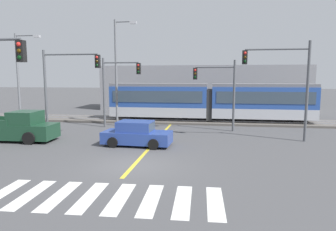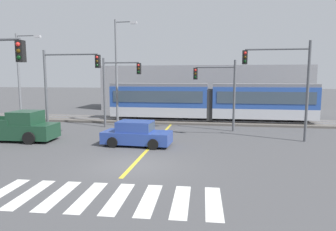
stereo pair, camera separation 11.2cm
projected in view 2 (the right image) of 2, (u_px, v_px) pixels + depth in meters
ground_plane at (133, 165)px, 14.33m from camera, size 200.00×200.00×0.00m
track_bed at (174, 121)px, 28.49m from camera, size 120.00×4.00×0.18m
rail_near at (173, 120)px, 27.77m from camera, size 120.00×0.08×0.10m
rail_far at (175, 118)px, 29.18m from camera, size 120.00×0.08×0.10m
light_rail_tram at (210, 100)px, 27.71m from camera, size 18.50×2.64×3.43m
crosswalk_stripe_0 at (1, 193)px, 10.96m from camera, size 0.67×2.82×0.01m
crosswalk_stripe_1 at (30, 194)px, 10.83m from camera, size 0.67×2.82×0.01m
crosswalk_stripe_2 at (58, 195)px, 10.71m from camera, size 0.67×2.82×0.01m
crosswalk_stripe_3 at (88, 197)px, 10.58m from camera, size 0.67×2.82×0.01m
crosswalk_stripe_4 at (118, 198)px, 10.46m from camera, size 0.67×2.82×0.01m
crosswalk_stripe_5 at (149, 200)px, 10.33m from camera, size 0.67×2.82×0.01m
crosswalk_stripe_6 at (181, 201)px, 10.21m from camera, size 0.67×2.82×0.01m
crosswalk_stripe_7 at (214, 203)px, 10.08m from camera, size 0.67×2.82×0.01m
lane_centre_line at (155, 142)px, 19.51m from camera, size 0.20×14.35×0.01m
sedan_crossing at (137, 134)px, 18.45m from camera, size 4.29×2.09×1.52m
pickup_truck at (17, 128)px, 19.86m from camera, size 5.48×2.41×1.98m
traffic_light_far_left at (117, 82)px, 24.71m from camera, size 3.25×0.38×5.77m
traffic_light_mid_right at (286, 76)px, 19.32m from camera, size 4.25×0.38×6.50m
traffic_light_far_right at (220, 85)px, 23.10m from camera, size 3.25×0.38×5.50m
traffic_light_mid_left at (64, 78)px, 21.22m from camera, size 4.25×0.38×6.10m
street_lamp_west at (21, 73)px, 26.69m from camera, size 2.40×0.28×8.01m
street_lamp_centre at (118, 67)px, 25.46m from camera, size 1.94×0.28×8.98m
building_backdrop_far at (204, 88)px, 38.84m from camera, size 25.70×6.00×5.61m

